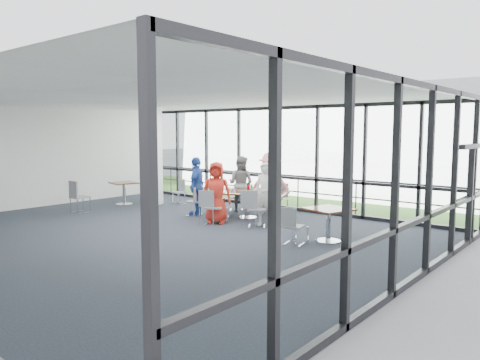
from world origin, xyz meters
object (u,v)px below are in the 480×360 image
Objects in this scene: chair_main_nr at (257,209)px; chair_spare_la at (80,197)px; diner_near_right at (265,194)px; chair_main_fl at (236,197)px; structural_column at (152,156)px; main_table at (247,195)px; chair_main_nl at (213,208)px; chair_spare_lb at (179,192)px; side_table_left at (124,186)px; chair_main_fr at (276,198)px; side_table_right at (329,213)px; chair_main_end at (194,202)px; chair_spare_r at (294,226)px; diner_far_left at (241,184)px; diner_end at (197,186)px; diner_far_right at (270,183)px; diner_near_left at (216,193)px.

chair_spare_la is (-5.34, -1.73, 0.01)m from chair_main_nr.
chair_main_fl is at bearing 130.64° from diner_near_right.
structural_column reaches higher than main_table.
chair_main_nl is 3.60m from chair_spare_lb.
chair_main_fr is (4.76, 1.99, -0.19)m from side_table_left.
chair_main_end is at bearing 175.11° from side_table_right.
chair_spare_r is (6.04, -2.28, -0.00)m from chair_spare_lb.
structural_column is 3.95× the size of chair_spare_lb.
diner_far_left reaches higher than chair_main_nl.
main_table is 3.29m from chair_spare_r.
chair_spare_r reaches higher than side_table_right.
side_table_left is 4.53m from chair_main_nl.
chair_main_fr is 5.87m from chair_spare_la.
side_table_right is 4.59m from diner_end.
side_table_right is at bearing -2.38° from side_table_left.
diner_far_right is at bearing 105.01° from diner_near_right.
structural_column is at bearing 133.14° from chair_main_nl.
diner_end reaches higher than diner_near_right.
chair_main_fl is 2.28m from chair_spare_lb.
diner_far_right is (-3.15, 2.17, 0.26)m from side_table_right.
chair_spare_r is (7.38, -1.05, -0.21)m from side_table_left.
chair_main_fl is 1.26m from chair_main_fr.
main_table is 1.29m from chair_main_nr.
diner_far_right is 2.33m from chair_main_end.
chair_main_fr is (1.16, 0.48, 0.01)m from chair_main_fl.
main_table is at bearing 9.13° from side_table_left.
diner_near_left reaches higher than chair_main_end.
chair_main_fl is 1.01× the size of chair_main_end.
chair_spare_lb is (-3.30, 0.49, -0.24)m from main_table.
diner_far_left is 4.39m from chair_spare_r.
chair_spare_r is (3.78, -2.57, -0.01)m from chair_main_fl.
diner_far_left reaches higher than chair_spare_la.
structural_column is 2.74m from chair_spare_la.
diner_far_left reaches higher than chair_main_nr.
diner_near_left is 1.92× the size of chair_main_fr.
diner_end is at bearing 133.04° from chair_main_end.
diner_near_left is 3.02m from chair_spare_r.
structural_column reaches higher than chair_spare_lb.
side_table_left is at bearing 143.81° from chair_main_nl.
diner_end is at bearing 39.61° from chair_main_fl.
chair_spare_la reaches higher than chair_main_nr.
side_table_right is at bearing 12.30° from chair_spare_la.
chair_spare_la is (-3.53, -3.27, -0.37)m from diner_far_left.
side_table_left is 0.86× the size of side_table_right.
diner_far_right is at bearing 80.46° from chair_main_nr.
chair_main_end is at bearing 140.32° from chair_main_nr.
diner_far_right is at bearing 27.69° from chair_main_fr.
side_table_left is 0.57× the size of diner_near_left.
diner_end is 2.09× the size of chair_spare_lb.
diner_near_right is 2.00× the size of chair_main_fl.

